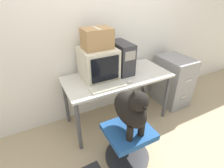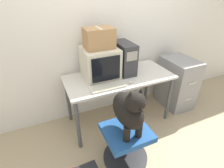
{
  "view_description": "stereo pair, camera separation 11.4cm",
  "coord_description": "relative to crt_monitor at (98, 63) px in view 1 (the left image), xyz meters",
  "views": [
    {
      "loc": [
        -1.05,
        -1.51,
        1.86
      ],
      "look_at": [
        -0.23,
        0.06,
        0.84
      ],
      "focal_mm": 28.0,
      "sensor_mm": 36.0,
      "label": 1
    },
    {
      "loc": [
        -0.95,
        -1.56,
        1.86
      ],
      "look_at": [
        -0.23,
        0.06,
        0.84
      ],
      "focal_mm": 28.0,
      "sensor_mm": 36.0,
      "label": 2
    }
  ],
  "objects": [
    {
      "name": "keyboard",
      "position": [
        -0.02,
        -0.32,
        -0.19
      ],
      "size": [
        0.45,
        0.16,
        0.03
      ],
      "color": "beige",
      "rests_on": "desk"
    },
    {
      "name": "wall_back",
      "position": [
        0.23,
        0.3,
        0.34
      ],
      "size": [
        8.0,
        0.05,
        2.6
      ],
      "color": "white",
      "rests_on": "ground_plane"
    },
    {
      "name": "computer_mouse",
      "position": [
        0.28,
        -0.34,
        -0.18
      ],
      "size": [
        0.06,
        0.04,
        0.03
      ],
      "color": "beige",
      "rests_on": "desk"
    },
    {
      "name": "filing_cabinet",
      "position": [
        1.31,
        -0.13,
        -0.54
      ],
      "size": [
        0.43,
        0.59,
        0.83
      ],
      "color": "gray",
      "rests_on": "ground_plane"
    },
    {
      "name": "pc_tower",
      "position": [
        0.35,
        -0.0,
        0.01
      ],
      "size": [
        0.21,
        0.42,
        0.43
      ],
      "color": "#333338",
      "rests_on": "desk"
    },
    {
      "name": "office_chair",
      "position": [
        0.0,
        -0.78,
        -0.7
      ],
      "size": [
        0.53,
        0.53,
        0.46
      ],
      "color": "#262628",
      "rests_on": "ground_plane"
    },
    {
      "name": "ground_plane",
      "position": [
        0.23,
        -0.44,
        -0.96
      ],
      "size": [
        12.0,
        12.0,
        0.0
      ],
      "primitive_type": "plane",
      "color": "tan"
    },
    {
      "name": "cardboard_box",
      "position": [
        0.0,
        0.0,
        0.32
      ],
      "size": [
        0.36,
        0.26,
        0.25
      ],
      "color": "#A87F51",
      "rests_on": "crt_monitor"
    },
    {
      "name": "desk",
      "position": [
        0.23,
        -0.1,
        -0.29
      ],
      "size": [
        1.48,
        0.68,
        0.76
      ],
      "color": "silver",
      "rests_on": "ground_plane"
    },
    {
      "name": "dog",
      "position": [
        0.0,
        -0.81,
        -0.19
      ],
      "size": [
        0.26,
        0.51,
        0.59
      ],
      "color": "black",
      "rests_on": "office_chair"
    },
    {
      "name": "crt_monitor",
      "position": [
        0.0,
        0.0,
        0.0
      ],
      "size": [
        0.45,
        0.44,
        0.4
      ],
      "color": "beige",
      "rests_on": "desk"
    }
  ]
}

